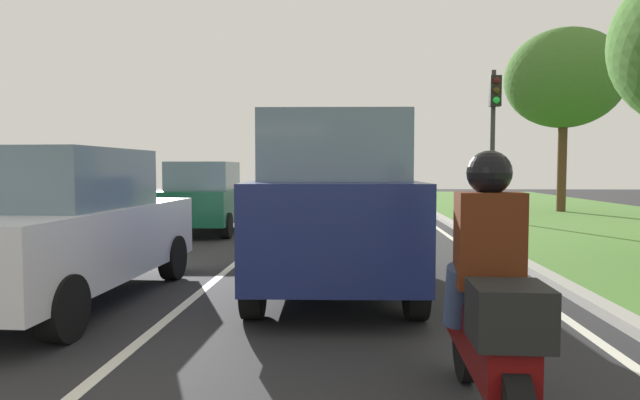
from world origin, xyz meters
The scene contains 11 objects.
ground_plane centered at (0.00, 14.00, 0.00)m, with size 60.00×60.00×0.00m, color #262628.
lane_line_center centered at (-0.70, 14.00, 0.00)m, with size 0.12×32.00×0.01m, color silver.
lane_line_right_edge centered at (3.60, 14.00, 0.00)m, with size 0.12×32.00×0.01m, color silver.
curb_right centered at (4.10, 14.00, 0.06)m, with size 0.24×48.00×0.12m, color #9E9B93.
car_suv_ahead centered at (1.04, 8.40, 1.17)m, with size 2.12×4.57×2.28m.
car_sedan_left_lane centered at (-2.18, 7.42, 0.92)m, with size 1.93×4.34×1.86m.
car_hatchback_far centered at (-2.41, 14.70, 0.88)m, with size 1.83×3.75×1.78m.
motorcycle centered at (2.14, 4.48, 0.57)m, with size 0.41×1.90×1.01m.
rider_person centered at (2.14, 4.53, 1.19)m, with size 0.51×0.41×1.16m.
traffic_light_near_right centered at (5.49, 17.73, 3.10)m, with size 0.32×0.50×4.54m.
tree_roadside_far centered at (8.86, 21.37, 4.82)m, with size 4.14×4.14×6.59m.
Camera 1 is at (1.28, 1.05, 1.63)m, focal length 30.83 mm.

